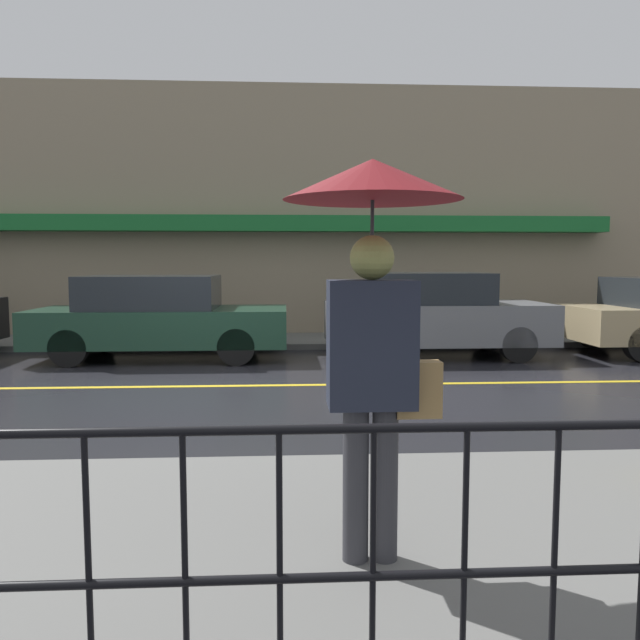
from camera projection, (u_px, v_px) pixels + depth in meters
The scene contains 8 objects.
ground_plane at pixel (210, 386), 8.74m from camera, with size 80.00×80.00×0.00m, color black.
sidewalk_near at pixel (103, 553), 3.59m from camera, with size 28.00×3.16×0.12m.
sidewalk_far at pixel (235, 341), 13.33m from camera, with size 28.00×2.06×0.12m.
lane_marking at pixel (210, 386), 8.74m from camera, with size 25.20×0.12×0.01m.
building_storefront at pixel (238, 213), 14.22m from camera, with size 28.00×0.85×5.74m.
pedestrian at pixel (373, 265), 3.25m from camera, with size 0.93×0.93×2.14m.
car_dark_green at pixel (159, 317), 11.19m from camera, with size 4.46×1.86×1.50m.
car_grey at pixel (434, 314), 11.48m from camera, with size 4.03×1.82×1.55m.
Camera 1 is at (1.05, -8.69, 1.73)m, focal length 35.00 mm.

